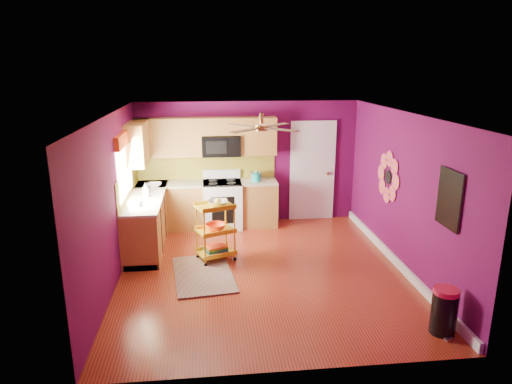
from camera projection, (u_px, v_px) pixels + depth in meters
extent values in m
plane|color=maroon|center=(263.00, 271.00, 7.33)|extent=(5.00, 5.00, 0.00)
cube|color=#560942|center=(248.00, 163.00, 9.39)|extent=(4.50, 0.04, 2.50)
cube|color=#560942|center=(293.00, 265.00, 4.60)|extent=(4.50, 0.04, 2.50)
cube|color=#560942|center=(112.00, 201.00, 6.76)|extent=(0.04, 5.00, 2.50)
cube|color=#560942|center=(403.00, 192.00, 7.23)|extent=(0.04, 5.00, 2.50)
cube|color=silver|center=(263.00, 114.00, 6.66)|extent=(4.50, 5.00, 0.04)
cube|color=white|center=(395.00, 261.00, 7.55)|extent=(0.05, 4.90, 0.14)
cube|color=#936028|center=(147.00, 221.00, 8.30)|extent=(0.60, 2.30, 0.90)
cube|color=#936028|center=(208.00, 205.00, 9.23)|extent=(2.80, 0.60, 0.90)
cube|color=beige|center=(146.00, 196.00, 8.17)|extent=(0.63, 2.30, 0.04)
cube|color=beige|center=(207.00, 183.00, 9.10)|extent=(2.80, 0.63, 0.04)
cube|color=black|center=(149.00, 242.00, 8.41)|extent=(0.54, 2.30, 0.10)
cube|color=black|center=(208.00, 224.00, 9.34)|extent=(2.80, 0.54, 0.10)
cube|color=white|center=(223.00, 205.00, 9.23)|extent=(0.76, 0.66, 0.92)
cube|color=black|center=(222.00, 183.00, 9.10)|extent=(0.76, 0.62, 0.03)
cube|color=white|center=(222.00, 174.00, 9.34)|extent=(0.76, 0.06, 0.18)
cube|color=black|center=(223.00, 210.00, 8.92)|extent=(0.45, 0.02, 0.55)
cube|color=#936028|center=(168.00, 138.00, 8.91)|extent=(1.32, 0.33, 0.75)
cube|color=#936028|center=(258.00, 136.00, 9.09)|extent=(0.72, 0.33, 0.75)
cube|color=#936028|center=(221.00, 126.00, 8.96)|extent=(0.76, 0.33, 0.34)
cube|color=#936028|center=(138.00, 142.00, 8.39)|extent=(0.33, 1.30, 0.75)
cube|color=black|center=(221.00, 146.00, 9.03)|extent=(0.76, 0.38, 0.40)
cube|color=olive|center=(207.00, 166.00, 9.30)|extent=(2.80, 0.01, 0.51)
cube|color=olive|center=(128.00, 182.00, 8.07)|extent=(0.01, 2.30, 0.51)
cube|color=white|center=(124.00, 166.00, 7.69)|extent=(0.03, 1.20, 1.00)
cube|color=#F84B16|center=(124.00, 138.00, 7.56)|extent=(0.08, 1.35, 0.22)
cube|color=white|center=(312.00, 172.00, 9.57)|extent=(0.85, 0.04, 2.05)
cube|color=white|center=(312.00, 172.00, 9.55)|extent=(0.95, 0.02, 2.15)
sphere|color=#BF8C3F|center=(328.00, 173.00, 9.55)|extent=(0.07, 0.07, 0.07)
cylinder|color=black|center=(388.00, 177.00, 7.78)|extent=(0.01, 0.24, 0.24)
cube|color=#1BB29C|center=(450.00, 199.00, 5.81)|extent=(0.03, 0.52, 0.72)
cube|color=black|center=(449.00, 199.00, 5.81)|extent=(0.01, 0.56, 0.76)
cylinder|color=#BF8C3F|center=(262.00, 118.00, 6.87)|extent=(0.06, 0.06, 0.16)
cylinder|color=#BF8C3F|center=(261.00, 128.00, 6.91)|extent=(0.20, 0.20, 0.08)
cube|color=#4C2D19|center=(276.00, 125.00, 7.19)|extent=(0.47, 0.47, 0.01)
cube|color=#4C2D19|center=(242.00, 126.00, 7.14)|extent=(0.47, 0.47, 0.01)
cube|color=#4C2D19|center=(245.00, 130.00, 6.62)|extent=(0.47, 0.47, 0.01)
cube|color=#4C2D19|center=(282.00, 130.00, 6.68)|extent=(0.47, 0.47, 0.01)
cube|color=black|center=(203.00, 274.00, 7.19)|extent=(1.05, 1.54, 0.02)
cylinder|color=yellow|center=(205.00, 238.00, 7.35)|extent=(0.03, 0.03, 0.92)
cylinder|color=yellow|center=(235.00, 233.00, 7.59)|extent=(0.03, 0.03, 0.92)
cylinder|color=yellow|center=(197.00, 231.00, 7.67)|extent=(0.03, 0.03, 0.92)
cylinder|color=yellow|center=(226.00, 226.00, 7.90)|extent=(0.03, 0.03, 0.92)
sphere|color=black|center=(206.00, 265.00, 7.48)|extent=(0.07, 0.07, 0.07)
sphere|color=black|center=(235.00, 259.00, 7.72)|extent=(0.07, 0.07, 0.07)
sphere|color=black|center=(198.00, 257.00, 7.80)|extent=(0.07, 0.07, 0.07)
sphere|color=black|center=(226.00, 251.00, 8.03)|extent=(0.07, 0.07, 0.07)
cube|color=yellow|center=(215.00, 207.00, 7.51)|extent=(0.71, 0.62, 0.03)
cube|color=yellow|center=(216.00, 231.00, 7.63)|extent=(0.71, 0.62, 0.03)
cube|color=yellow|center=(216.00, 252.00, 7.73)|extent=(0.71, 0.62, 0.03)
imported|color=beige|center=(218.00, 203.00, 7.52)|extent=(0.42, 0.42, 0.08)
sphere|color=yellow|center=(218.00, 201.00, 7.51)|extent=(0.11, 0.11, 0.11)
imported|color=#F84B16|center=(215.00, 227.00, 7.61)|extent=(0.44, 0.44, 0.11)
cube|color=navy|center=(216.00, 250.00, 7.72)|extent=(0.42, 0.37, 0.04)
cube|color=#267233|center=(216.00, 248.00, 7.71)|extent=(0.42, 0.37, 0.04)
cube|color=#F84B16|center=(216.00, 246.00, 7.70)|extent=(0.42, 0.37, 0.03)
cylinder|color=black|center=(444.00, 313.00, 5.58)|extent=(0.41, 0.41, 0.53)
cylinder|color=#B91A3B|center=(447.00, 291.00, 5.50)|extent=(0.31, 0.31, 0.06)
cube|color=beige|center=(448.00, 339.00, 5.50)|extent=(0.12, 0.09, 0.03)
cylinder|color=teal|center=(256.00, 177.00, 9.14)|extent=(0.18, 0.18, 0.16)
sphere|color=teal|center=(256.00, 172.00, 9.11)|extent=(0.06, 0.06, 0.06)
cube|color=beige|center=(256.00, 176.00, 9.21)|extent=(0.22, 0.15, 0.18)
imported|color=#EA3F72|center=(146.00, 191.00, 8.05)|extent=(0.09, 0.10, 0.21)
imported|color=white|center=(146.00, 188.00, 8.29)|extent=(0.14, 0.14, 0.18)
imported|color=white|center=(154.00, 185.00, 8.75)|extent=(0.28, 0.28, 0.07)
imported|color=white|center=(139.00, 203.00, 7.54)|extent=(0.12, 0.12, 0.09)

